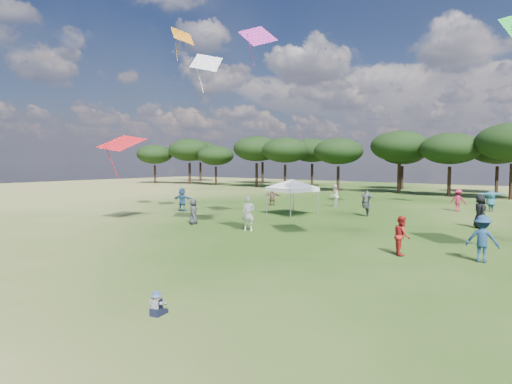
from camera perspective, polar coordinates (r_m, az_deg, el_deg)
ground at (r=10.45m, az=-25.18°, el=-17.60°), size 140.00×140.00×0.00m
tree_line at (r=52.22m, az=30.51°, el=5.36°), size 108.78×17.63×7.77m
tent_left at (r=30.17m, az=4.86°, el=1.48°), size 5.34×5.34×2.83m
toddler at (r=11.17m, az=-13.03°, el=-14.44°), size 0.43×0.47×0.60m
festival_crowd at (r=28.86m, az=17.53°, el=-1.86°), size 30.63×20.05×1.93m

